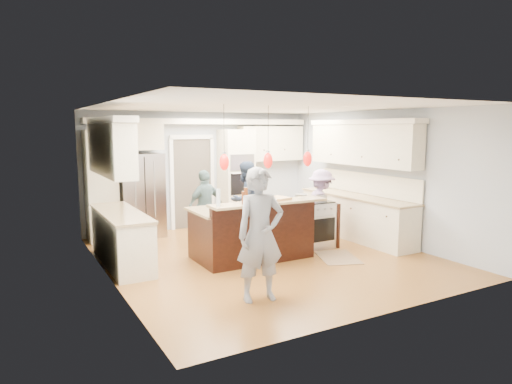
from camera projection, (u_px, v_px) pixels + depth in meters
ground_plane at (265, 256)px, 8.36m from camera, size 6.00×6.00×0.00m
room_shell at (266, 157)px, 8.10m from camera, size 5.54×6.04×2.72m
refrigerator at (141, 195)px, 9.77m from camera, size 0.90×0.70×1.80m
oven_column at (236, 178)px, 10.87m from camera, size 0.72×0.69×2.30m
back_upper_cabinets at (174, 158)px, 10.15m from camera, size 5.30×0.61×2.54m
right_counter_run at (358, 189)px, 9.65m from camera, size 0.64×3.10×2.51m
left_cabinets at (117, 204)px, 7.72m from camera, size 0.64×2.30×2.51m
kitchen_island at (252, 231)px, 8.23m from camera, size 2.10×1.46×1.12m
island_range at (312, 224)px, 8.98m from camera, size 0.82×0.71×0.92m
pendant_lights at (268, 160)px, 7.54m from camera, size 1.75×0.15×1.03m
person_bar_end at (260, 235)px, 6.13m from camera, size 0.72×0.53×1.82m
person_far_left at (246, 200)px, 9.71m from camera, size 0.95×0.84×1.64m
person_far_right at (205, 206)px, 9.40m from camera, size 0.94×0.60×1.49m
person_range_side at (321, 205)px, 9.41m from camera, size 0.68×1.03×1.50m
floor_rug at (338, 257)px, 8.27m from camera, size 0.94×1.12×0.01m
water_bottle at (218, 198)px, 7.10m from camera, size 0.07×0.07×0.27m
beer_bottle_a at (246, 195)px, 7.41m from camera, size 0.07×0.07×0.26m
beer_bottle_b at (243, 198)px, 7.28m from camera, size 0.06×0.06×0.21m
beer_bottle_c at (246, 196)px, 7.47m from camera, size 0.07×0.07×0.21m
drink_can at (263, 199)px, 7.44m from camera, size 0.09×0.09×0.13m
cutting_board at (274, 199)px, 7.75m from camera, size 0.57×0.46×0.04m
pot_large at (301, 198)px, 8.87m from camera, size 0.24×0.24×0.14m
pot_small at (322, 197)px, 9.00m from camera, size 0.22×0.22×0.11m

